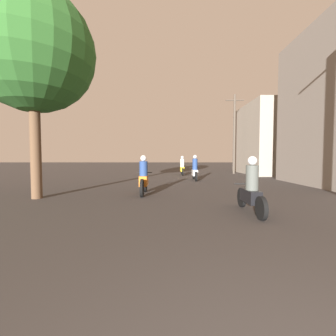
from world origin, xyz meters
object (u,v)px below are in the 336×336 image
at_px(building_right_far, 268,140).
at_px(motorcycle_orange, 143,179).
at_px(utility_pole_far, 233,133).
at_px(street_tree, 31,51).
at_px(motorcycle_black, 250,190).
at_px(motorcycle_white, 194,170).
at_px(motorcycle_yellow, 181,167).

bearing_deg(building_right_far, motorcycle_orange, -131.94).
relative_size(motorcycle_orange, utility_pole_far, 0.28).
distance_m(building_right_far, street_tree, 18.39).
bearing_deg(building_right_far, motorcycle_black, -115.84).
distance_m(motorcycle_black, building_right_far, 15.88).
distance_m(motorcycle_white, street_tree, 10.03).
xyz_separation_m(motorcycle_white, building_right_far, (7.33, 5.78, 2.36)).
distance_m(motorcycle_black, utility_pole_far, 14.64).
bearing_deg(street_tree, motorcycle_yellow, 60.59).
xyz_separation_m(motorcycle_black, building_right_far, (6.84, 14.13, 2.40)).
bearing_deg(motorcycle_orange, street_tree, -164.46).
bearing_deg(street_tree, building_right_far, 41.21).
height_order(motorcycle_orange, motorcycle_white, motorcycle_white).
bearing_deg(motorcycle_orange, utility_pole_far, 60.04).
relative_size(motorcycle_white, street_tree, 0.26).
height_order(motorcycle_white, motorcycle_yellow, motorcycle_white).
bearing_deg(motorcycle_yellow, building_right_far, 5.43).
bearing_deg(motorcycle_yellow, motorcycle_black, -91.46).
bearing_deg(utility_pole_far, motorcycle_orange, -121.95).
relative_size(motorcycle_yellow, street_tree, 0.27).
height_order(building_right_far, street_tree, street_tree).
height_order(motorcycle_black, motorcycle_orange, motorcycle_orange).
bearing_deg(motorcycle_orange, motorcycle_white, 65.42).
bearing_deg(building_right_far, utility_pole_far, -175.39).
bearing_deg(motorcycle_orange, motorcycle_yellow, 79.33).
xyz_separation_m(building_right_far, utility_pole_far, (-3.22, -0.26, 0.61)).
bearing_deg(motorcycle_orange, motorcycle_black, -41.46).
bearing_deg(street_tree, utility_pole_far, 48.22).
relative_size(motorcycle_orange, building_right_far, 0.29).
height_order(motorcycle_orange, motorcycle_yellow, motorcycle_yellow).
xyz_separation_m(motorcycle_yellow, building_right_far, (7.86, 1.61, 2.38)).
height_order(motorcycle_black, motorcycle_yellow, motorcycle_yellow).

